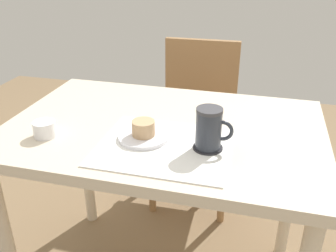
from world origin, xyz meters
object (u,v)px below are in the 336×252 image
wooden_chair (197,115)px  pastry_plate (144,137)px  pastry (143,128)px  coffee_mug (210,128)px  dining_table (164,150)px  sugar_bowl (45,129)px

wooden_chair → pastry_plate: (-0.02, -0.80, 0.28)m
pastry → pastry_plate: bearing=90.0°
pastry → wooden_chair: bearing=88.5°
pastry_plate → coffee_mug: 0.21m
pastry → coffee_mug: bearing=-3.0°
dining_table → wooden_chair: wooden_chair is taller
sugar_bowl → pastry: bearing=10.6°
pastry_plate → sugar_bowl: bearing=-169.4°
pastry → coffee_mug: size_ratio=0.58×
coffee_mug → sugar_bowl: bearing=-174.8°
coffee_mug → dining_table: bearing=143.9°
pastry_plate → sugar_bowl: 0.31m
wooden_chair → sugar_bowl: 0.96m
wooden_chair → coffee_mug: size_ratio=6.84×
pastry → dining_table: bearing=74.3°
dining_table → sugar_bowl: 0.39m
pastry_plate → pastry: size_ratio=2.23×
dining_table → wooden_chair: 0.71m
wooden_chair → pastry_plate: wooden_chair is taller
pastry → sugar_bowl: size_ratio=1.00×
wooden_chair → pastry: (-0.02, -0.80, 0.30)m
wooden_chair → pastry: size_ratio=11.86×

